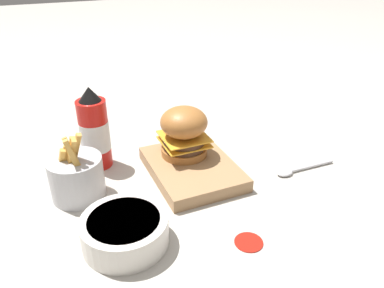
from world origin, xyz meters
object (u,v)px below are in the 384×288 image
Objects in this scene: fries_basket at (76,177)px; burger at (184,131)px; serving_board at (192,168)px; ketchup_bottle at (94,132)px; spoon at (294,170)px; side_bowl at (125,230)px.

burger is at bearing -83.95° from fries_basket.
serving_board is 0.09m from burger.
burger is at bearing 0.09° from serving_board.
burger is (0.05, 0.00, 0.08)m from serving_board.
spoon is at bearing -118.00° from ketchup_bottle.
fries_basket reaches higher than serving_board.
fries_basket is at bearing 16.88° from side_bowl.
serving_board is 1.20× the size of ketchup_bottle.
fries_basket reaches higher than spoon.
fries_basket is at bearing 96.05° from burger.
ketchup_bottle is 1.28× the size of side_bowl.
burger is 0.78× the size of fries_basket.
ketchup_bottle is (0.08, 0.19, -0.00)m from burger.
ketchup_bottle is 0.30m from side_bowl.
side_bowl is 0.43m from spoon.
ketchup_bottle reaches higher than fries_basket.
spoon is at bearing -121.52° from burger.
ketchup_bottle reaches higher than serving_board.
serving_board is at bearing -124.20° from ketchup_bottle.
ketchup_bottle reaches higher than spoon.
serving_board is 1.54× the size of side_bowl.
serving_board is at bearing -51.28° from side_bowl.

